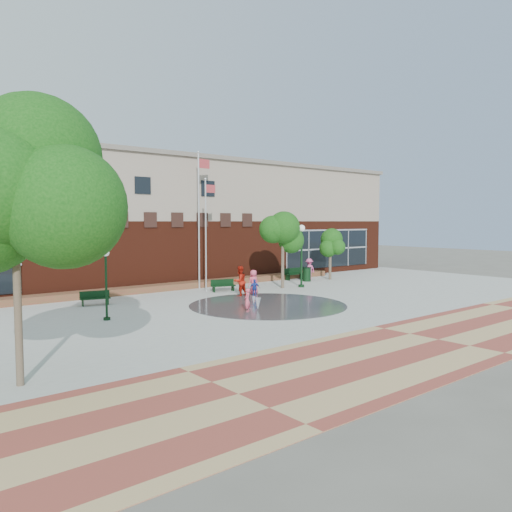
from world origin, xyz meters
TOP-DOWN VIEW (x-y plane):
  - ground at (0.00, 0.00)m, footprint 120.00×120.00m
  - plaza_concrete at (0.00, 4.00)m, footprint 46.00×18.00m
  - paver_band at (0.00, -7.00)m, footprint 46.00×6.00m
  - splash_pad at (0.00, 3.00)m, footprint 8.40×8.40m
  - library_building at (0.00, 17.48)m, footprint 44.40×10.40m
  - flower_bed at (0.00, 11.60)m, footprint 26.00×1.20m
  - flagpole_left at (0.80, 10.94)m, footprint 1.06×0.25m
  - flagpole_right at (0.36, 9.46)m, footprint 0.89×0.19m
  - lamp_left at (-8.29, 4.54)m, footprint 0.35×0.35m
  - lamp_right at (6.53, 7.15)m, footprint 0.45×0.45m
  - bench_left at (-7.20, 8.75)m, footprint 1.60×0.74m
  - bench_mid at (1.13, 8.73)m, footprint 1.63×0.78m
  - bench_right at (9.17, 10.59)m, footprint 1.80×0.52m
  - trash_can at (9.16, 9.26)m, footprint 0.66×0.66m
  - tree_big_left at (-13.73, -2.70)m, footprint 4.74×4.74m
  - tree_mid at (5.21, 7.58)m, footprint 3.00×3.00m
  - tree_small_right at (11.37, 8.96)m, footprint 2.28×2.28m
  - water_jet_a at (-1.38, 2.15)m, footprint 0.32×0.32m
  - water_jet_b at (-0.47, 3.62)m, footprint 0.19×0.19m
  - child_splash at (-2.14, 2.04)m, footprint 0.52×0.48m
  - adult_red at (0.76, 6.48)m, footprint 0.95×0.77m
  - adult_pink at (1.94, 6.64)m, footprint 0.75×0.50m
  - child_blue at (1.35, 5.79)m, footprint 0.67×0.50m
  - person_bench at (9.97, 9.83)m, footprint 1.08×0.63m

SIDE VIEW (x-z plane):
  - ground at x=0.00m, z-range 0.00..0.00m
  - flower_bed at x=0.00m, z-range -0.20..0.20m
  - water_jet_a at x=-1.38m, z-range -0.31..0.31m
  - water_jet_b at x=-0.47m, z-range -0.21..0.21m
  - plaza_concrete at x=0.00m, z-range 0.00..0.01m
  - paver_band at x=0.00m, z-range 0.00..0.01m
  - splash_pad at x=0.00m, z-range 0.00..0.01m
  - bench_left at x=-7.20m, z-range -0.14..0.64m
  - bench_mid at x=1.13m, z-range -0.14..0.65m
  - bench_right at x=9.17m, z-range -0.16..0.74m
  - child_blue at x=1.35m, z-range 0.00..1.06m
  - trash_can at x=9.16m, z-range 0.01..1.09m
  - child_splash at x=-2.14m, z-range 0.00..1.20m
  - adult_pink at x=1.94m, z-range 0.00..1.52m
  - person_bench at x=9.97m, z-range 0.00..1.65m
  - adult_red at x=0.76m, z-range 0.00..1.84m
  - lamp_left at x=-8.29m, z-range 0.40..3.66m
  - lamp_right at x=6.53m, z-range 0.52..4.77m
  - tree_small_right at x=11.37m, z-range 0.90..4.79m
  - tree_mid at x=5.21m, z-range 1.16..6.22m
  - flagpole_right at x=0.36m, z-range 0.42..7.65m
  - library_building at x=0.00m, z-range 0.04..9.24m
  - flagpole_left at x=0.80m, z-range 0.52..9.62m
  - tree_big_left at x=-13.73m, z-range 1.63..9.20m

